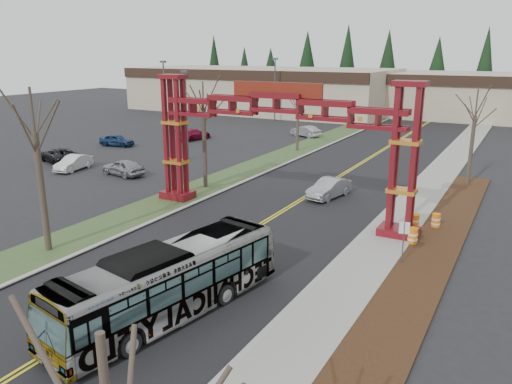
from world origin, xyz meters
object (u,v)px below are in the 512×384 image
Objects in this scene: parked_car_near_a at (123,167)px; parked_car_mid_a at (193,134)px; light_pole_far at (275,85)px; barrel_mid at (414,223)px; bare_tree_median_mid at (203,111)px; parked_car_far_a at (306,131)px; parked_car_mid_b at (117,140)px; transit_bus at (169,282)px; light_pole_mid at (164,91)px; silver_sedan at (329,188)px; gateway_arch at (276,125)px; retail_building_west at (263,89)px; bare_tree_median_far at (298,105)px; barrel_south at (413,236)px; parked_car_near_c at (60,155)px; street_sign at (404,234)px; retail_building_east at (509,96)px; parked_car_near_b at (73,163)px; barrel_north at (436,221)px; light_pole_near at (186,109)px; bare_tree_median_near at (35,134)px; bare_tree_right_far at (475,116)px.

parked_car_near_a is 0.89× the size of parked_car_mid_a.
light_pole_far is 49.81m from barrel_mid.
parked_car_far_a is at bearing 96.46° from bare_tree_median_mid.
parked_car_mid_b is 37.70m from barrel_mid.
light_pole_mid is at bearing 139.96° from transit_bus.
gateway_arch is at bearing -93.88° from silver_sedan.
bare_tree_median_mid is (-10.07, 17.02, 4.56)m from transit_bus.
light_pole_far reaches higher than transit_bus.
gateway_arch is 0.40× the size of retail_building_west.
parked_car_mid_a is 14.68m from bare_tree_median_far.
retail_building_west reaches higher than barrel_south.
transit_bus reaches higher than parked_car_far_a.
parked_car_near_c is 35.77m from street_sign.
transit_bus is at bearing 134.76° from parked_car_mid_a.
retail_building_east is (10.00, 61.95, -2.47)m from gateway_arch.
gateway_arch is 4.47× the size of parked_car_near_b.
retail_building_east is 61.17m from bare_tree_median_mid.
parked_car_near_c is at bearing 178.26° from parked_car_mid_b.
parked_car_near_b is at bearing -81.05° from retail_building_west.
light_pole_far is at bearing 122.90° from bare_tree_median_far.
light_pole_mid reaches higher than street_sign.
barrel_mid is at bearing 9.75° from gateway_arch.
light_pole_near is at bearing 160.29° from barrel_north.
barrel_south is at bearing -90.92° from retail_building_east.
bare_tree_median_mid reaches higher than barrel_south.
bare_tree_median_far is 12.06m from light_pole_near.
retail_building_east reaches higher than silver_sedan.
transit_bus is 39.80m from parked_car_mid_b.
light_pole_far reaches higher than parked_car_near_c.
bare_tree_median_far is 25.92m from barrel_mid.
parked_car_near_a is 0.45× the size of light_pole_far.
parked_car_near_c reaches higher than silver_sedan.
transit_bus is 10.67× the size of barrel_south.
gateway_arch is 32.42m from parked_car_far_a.
parked_car_near_a reaches higher than parked_car_mid_a.
bare_tree_median_far reaches higher than barrel_south.
bare_tree_median_near is 9.15× the size of barrel_north.
street_sign is at bearing -55.89° from retail_building_west.
parked_car_mid_a is (-0.11, 18.52, 0.02)m from parked_car_near_b.
parked_car_far_a is at bearing 108.19° from bare_tree_median_far.
parked_car_mid_b is at bearing -178.86° from bare_tree_right_far.
bare_tree_median_far is at bearing -56.35° from retail_building_west.
bare_tree_right_far is at bearing 84.84° from transit_bus.
retail_building_west is at bearing 113.58° from bare_tree_median_mid.
parked_car_near_a is 1.86× the size of street_sign.
parked_car_near_c reaches higher than parked_car_far_a.
light_pole_far reaches higher than bare_tree_median_far.
retail_building_west is 30.70m from parked_car_far_a.
parked_car_near_a is (-16.58, 3.46, -5.26)m from gateway_arch.
light_pole_mid is at bearing 139.47° from gateway_arch.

